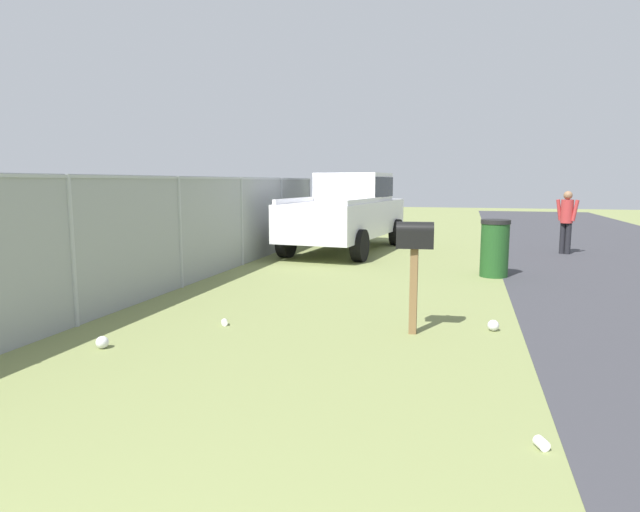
% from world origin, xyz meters
% --- Properties ---
extents(mailbox, '(0.24, 0.46, 1.38)m').
position_xyz_m(mailbox, '(6.89, -0.57, 1.09)').
color(mailbox, brown).
rests_on(mailbox, ground).
extents(pickup_truck, '(5.57, 2.61, 2.09)m').
position_xyz_m(pickup_truck, '(14.65, 1.94, 1.10)').
color(pickup_truck, silver).
rests_on(pickup_truck, ground).
extents(trash_bin, '(0.56, 0.56, 1.12)m').
position_xyz_m(trash_bin, '(11.34, -1.71, 0.57)').
color(trash_bin, '#1E4C1E').
rests_on(trash_bin, ground).
extents(pedestrian, '(0.30, 0.52, 1.62)m').
position_xyz_m(pedestrian, '(15.31, -3.64, 0.93)').
color(pedestrian, black).
rests_on(pedestrian, ground).
extents(fence_section, '(16.06, 0.07, 1.95)m').
position_xyz_m(fence_section, '(8.74, 3.66, 1.05)').
color(fence_section, '#9EA3A8').
rests_on(fence_section, ground).
extents(litter_bag_far_scatter, '(0.14, 0.14, 0.14)m').
position_xyz_m(litter_bag_far_scatter, '(7.27, -1.53, 0.07)').
color(litter_bag_far_scatter, silver).
rests_on(litter_bag_far_scatter, ground).
extents(litter_cup_by_mailbox, '(0.13, 0.12, 0.08)m').
position_xyz_m(litter_cup_by_mailbox, '(6.61, 1.83, 0.04)').
color(litter_cup_by_mailbox, white).
rests_on(litter_cup_by_mailbox, ground).
extents(litter_bag_midfield_b, '(0.14, 0.14, 0.14)m').
position_xyz_m(litter_bag_midfield_b, '(5.36, 2.74, 0.07)').
color(litter_bag_midfield_b, silver).
rests_on(litter_bag_midfield_b, ground).
extents(litter_cup_near_hydrant, '(0.12, 0.11, 0.08)m').
position_xyz_m(litter_cup_near_hydrant, '(4.21, -1.73, 0.04)').
color(litter_cup_near_hydrant, white).
rests_on(litter_cup_near_hydrant, ground).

